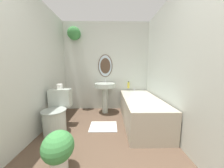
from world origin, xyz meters
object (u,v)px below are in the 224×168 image
toilet (57,114)px  toilet_paper_roll (60,87)px  bathtub (141,110)px  shampoo_bottle (128,85)px  pedestal_sink (105,91)px  potted_plant (58,149)px

toilet → toilet_paper_roll: toilet_paper_roll is taller
bathtub → toilet_paper_roll: size_ratio=14.72×
toilet → shampoo_bottle: (1.49, 1.05, 0.38)m
toilet → pedestal_sink: pedestal_sink is taller
potted_plant → shampoo_bottle: bearing=60.9°
potted_plant → toilet_paper_roll: toilet_paper_roll is taller
shampoo_bottle → potted_plant: 2.23m
toilet_paper_roll → bathtub: bearing=3.9°
shampoo_bottle → toilet_paper_roll: size_ratio=1.71×
toilet → potted_plant: (0.43, -0.87, -0.04)m
bathtub → shampoo_bottle: 0.86m
pedestal_sink → shampoo_bottle: pedestal_sink is taller
toilet → pedestal_sink: 1.25m
shampoo_bottle → toilet_paper_roll: toilet_paper_roll is taller
potted_plant → bathtub: bearing=44.0°
bathtub → potted_plant: size_ratio=3.30×
pedestal_sink → shampoo_bottle: 0.67m
toilet → shampoo_bottle: shampoo_bottle is taller
potted_plant → toilet_paper_roll: bearing=111.9°
toilet_paper_roll → potted_plant: bearing=-68.1°
potted_plant → toilet_paper_roll: 1.26m
bathtub → potted_plant: (-1.22, -1.18, 0.00)m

